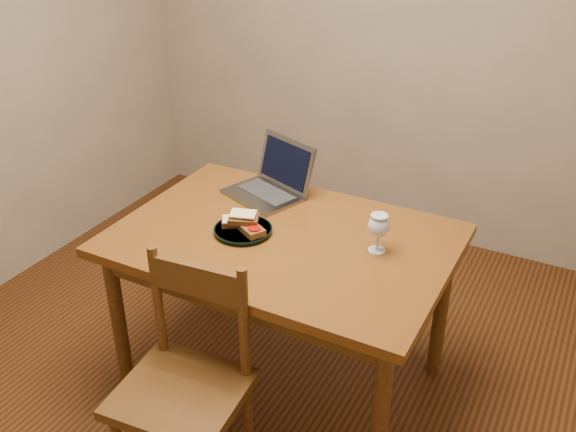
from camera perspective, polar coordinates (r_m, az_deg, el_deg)
The scene contains 10 objects.
floor at distance 2.96m, azimuth -2.88°, elevation -14.46°, with size 3.20×3.20×0.02m, color black.
back_wall at distance 3.70m, azimuth 9.94°, elevation 17.21°, with size 3.20×0.02×2.60m, color gray.
table at distance 2.55m, azimuth -0.44°, elevation -3.43°, with size 1.30×0.90×0.74m.
chair at distance 2.28m, azimuth -9.27°, elevation -13.91°, with size 0.45×0.43×0.45m.
plate at distance 2.53m, azimuth -4.02°, elevation -1.28°, with size 0.23×0.23×0.02m, color black.
sandwich_cheese at distance 2.54m, azimuth -4.65°, elevation -0.44°, with size 0.11×0.06×0.03m, color #381E0C, non-canonical shape.
sandwich_tomato at distance 2.49m, azimuth -3.30°, elevation -1.07°, with size 0.12×0.07×0.04m, color #381E0C, non-canonical shape.
sandwich_top at distance 2.51m, azimuth -3.99°, elevation -0.15°, with size 0.12×0.07×0.04m, color #381E0C, non-canonical shape.
milk_glass at distance 2.39m, azimuth 8.02°, elevation -1.51°, with size 0.08×0.08×0.16m, color white, non-canonical shape.
laptop at distance 2.81m, azimuth -1.33°, elevation 3.23°, with size 0.40×0.38×0.23m.
Camera 1 is at (1.14, -1.84, 2.01)m, focal length 40.00 mm.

